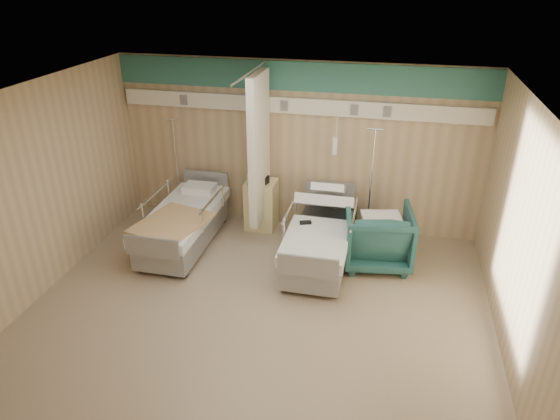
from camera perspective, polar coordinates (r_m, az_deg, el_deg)
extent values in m
cube|color=gray|center=(6.79, -2.36, -10.95)|extent=(6.00, 5.00, 0.00)
cube|color=tan|center=(8.30, 1.98, 7.23)|extent=(6.00, 0.04, 2.80)
cube|color=tan|center=(4.10, -12.20, -15.78)|extent=(6.00, 0.04, 2.80)
cube|color=tan|center=(7.38, -25.72, 2.04)|extent=(0.04, 5.00, 2.80)
cube|color=tan|center=(6.06, 25.98, -3.14)|extent=(0.04, 5.00, 2.80)
cube|color=white|center=(5.56, -2.90, 12.67)|extent=(6.00, 5.00, 0.04)
cube|color=#2F6E63|center=(7.97, 2.08, 15.02)|extent=(6.00, 0.04, 0.45)
cube|color=silver|center=(8.05, 1.99, 11.84)|extent=(5.88, 0.08, 0.25)
cylinder|color=silver|center=(7.21, -3.33, 15.49)|extent=(0.03, 1.80, 0.03)
cube|color=white|center=(7.86, -2.39, 6.98)|extent=(0.12, 0.90, 2.35)
cube|color=beige|center=(8.51, -2.14, 0.64)|extent=(0.50, 0.48, 0.85)
imported|color=#1F4E4F|center=(7.60, 11.08, -2.97)|extent=(1.11, 1.13, 0.91)
cube|color=white|center=(7.36, 11.69, 0.23)|extent=(0.66, 0.61, 0.06)
cylinder|color=silver|center=(8.37, 9.76, -3.39)|extent=(0.34, 0.34, 0.03)
cylinder|color=silver|center=(7.96, 10.27, 2.50)|extent=(0.03, 0.03, 1.91)
cylinder|color=silver|center=(7.63, 10.84, 9.06)|extent=(0.23, 0.03, 0.03)
cylinder|color=silver|center=(9.24, -11.18, -0.54)|extent=(0.32, 0.32, 0.03)
cylinder|color=silver|center=(8.88, -11.67, 4.52)|extent=(0.03, 0.03, 1.79)
cylinder|color=silver|center=(8.60, -12.21, 10.05)|extent=(0.21, 0.03, 0.03)
cube|color=black|center=(7.44, 2.93, -1.43)|extent=(0.19, 0.13, 0.04)
cube|color=tan|center=(7.59, -12.27, -1.44)|extent=(1.10, 1.27, 0.04)
cube|color=black|center=(8.26, -2.16, 3.52)|extent=(0.26, 0.20, 0.13)
cylinder|color=white|center=(8.38, -3.46, 3.85)|extent=(0.12, 0.12, 0.13)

